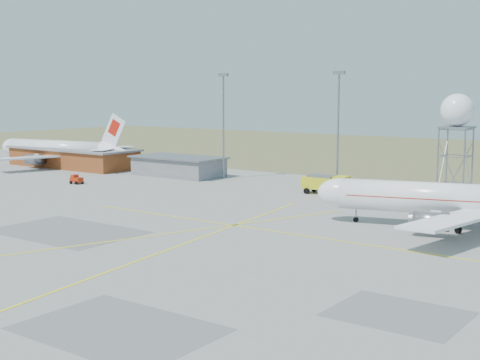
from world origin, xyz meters
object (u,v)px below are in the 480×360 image
Objects in this scene: baggage_tug at (76,180)px; fire_truck at (327,185)px; radar_tower at (456,146)px; airliner_main at (449,200)px; airliner_far at (59,150)px.

fire_truck is at bearing 17.08° from baggage_tug.
baggage_tug is (-65.99, -12.83, -8.74)m from radar_tower.
airliner_main is at bearing -33.30° from fire_truck.
airliner_far is (-95.78, 16.87, 0.11)m from airliner_main.
airliner_main is 14.08m from radar_tower.
airliner_main is 15.12× the size of baggage_tug.
airliner_far is 92.60m from radar_tower.
airliner_main is at bearing 160.91° from airliner_far.
fire_truck is (70.06, -1.14, -2.22)m from airliner_far.
radar_tower is 2.05× the size of fire_truck.
airliner_far is at bearing 143.46° from baggage_tug.
baggage_tug is (26.34, -17.32, -3.12)m from airliner_far.
radar_tower is (-3.45, 12.39, 5.73)m from airliner_main.
airliner_main is 97.25m from airliner_far.
airliner_main is 4.24× the size of fire_truck.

